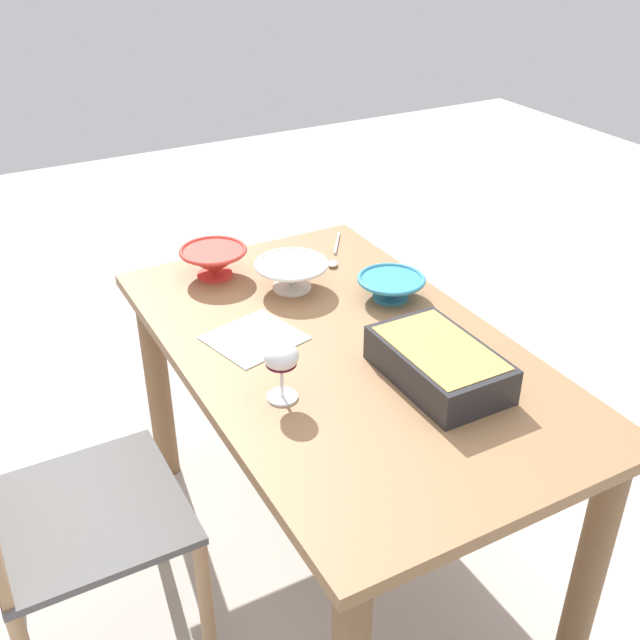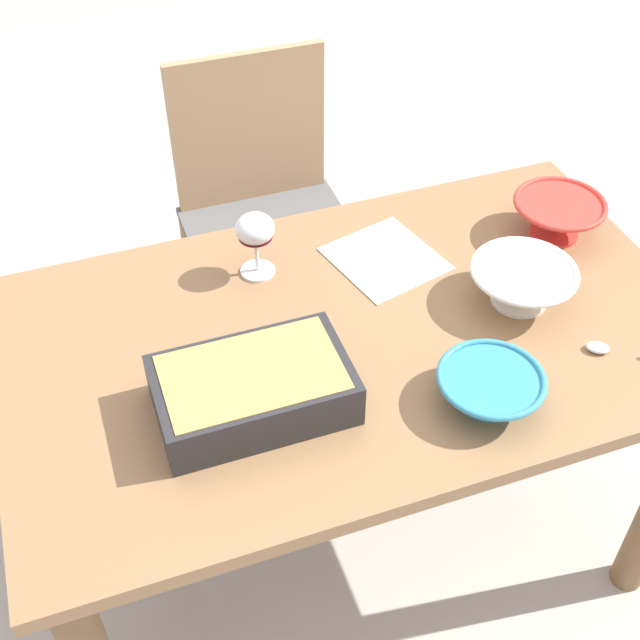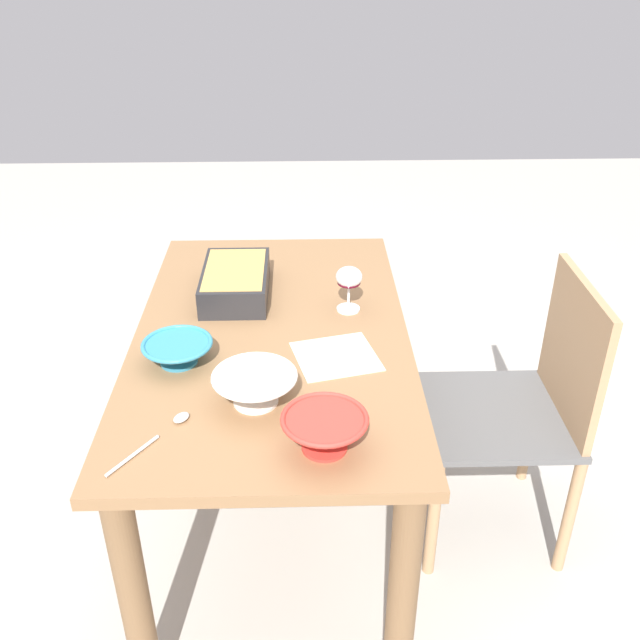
% 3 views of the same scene
% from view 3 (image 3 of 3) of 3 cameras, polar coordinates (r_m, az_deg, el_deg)
% --- Properties ---
extents(ground_plane, '(8.00, 8.00, 0.00)m').
position_cam_3_polar(ground_plane, '(2.49, -3.35, -15.50)').
color(ground_plane, '#B2ADA3').
extents(dining_table, '(1.33, 0.79, 0.73)m').
position_cam_3_polar(dining_table, '(2.10, -3.83, -3.99)').
color(dining_table, olive).
rests_on(dining_table, ground_plane).
extents(chair, '(0.45, 0.44, 0.89)m').
position_cam_3_polar(chair, '(2.23, 16.22, -6.40)').
color(chair, '#595959').
rests_on(chair, ground_plane).
extents(wine_glass, '(0.08, 0.08, 0.14)m').
position_cam_3_polar(wine_glass, '(2.10, 2.36, 3.26)').
color(wine_glass, white).
rests_on(wine_glass, dining_table).
extents(casserole_dish, '(0.33, 0.20, 0.09)m').
position_cam_3_polar(casserole_dish, '(2.22, -6.88, 3.20)').
color(casserole_dish, '#262628').
rests_on(casserole_dish, dining_table).
extents(mixing_bowl, '(0.21, 0.21, 0.08)m').
position_cam_3_polar(mixing_bowl, '(1.73, -5.29, -5.39)').
color(mixing_bowl, white).
rests_on(mixing_bowl, dining_table).
extents(small_bowl, '(0.20, 0.20, 0.09)m').
position_cam_3_polar(small_bowl, '(1.58, 0.37, -8.96)').
color(small_bowl, red).
rests_on(small_bowl, dining_table).
extents(serving_bowl, '(0.19, 0.19, 0.06)m').
position_cam_3_polar(serving_bowl, '(1.91, -11.46, -2.45)').
color(serving_bowl, teal).
rests_on(serving_bowl, dining_table).
extents(serving_spoon, '(0.22, 0.16, 0.01)m').
position_cam_3_polar(serving_spoon, '(1.68, -12.46, -8.73)').
color(serving_spoon, silver).
rests_on(serving_spoon, dining_table).
extents(napkin, '(0.25, 0.26, 0.00)m').
position_cam_3_polar(napkin, '(1.91, 1.31, -2.97)').
color(napkin, '#B2CCB7').
rests_on(napkin, dining_table).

